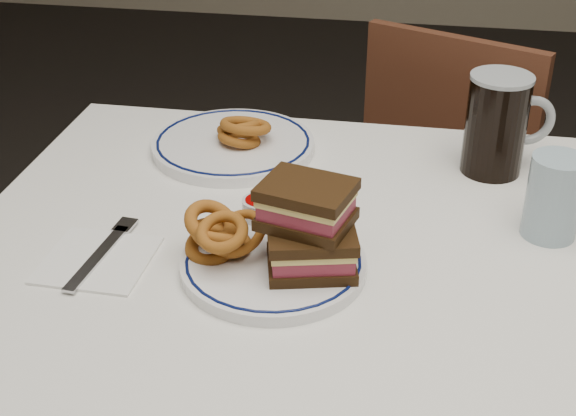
% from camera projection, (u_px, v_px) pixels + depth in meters
% --- Properties ---
extents(dining_table, '(1.27, 0.87, 0.75)m').
position_uv_depth(dining_table, '(412.00, 324.00, 1.11)').
color(dining_table, white).
rests_on(dining_table, floor).
extents(chair_far, '(0.51, 0.51, 0.84)m').
position_uv_depth(chair_far, '(459.00, 184.00, 1.86)').
color(chair_far, '#492517').
rests_on(chair_far, floor).
extents(main_plate, '(0.24, 0.24, 0.02)m').
position_uv_depth(main_plate, '(273.00, 264.00, 1.03)').
color(main_plate, white).
rests_on(main_plate, dining_table).
extents(reuben_sandwich, '(0.14, 0.12, 0.11)m').
position_uv_depth(reuben_sandwich, '(309.00, 227.00, 0.99)').
color(reuben_sandwich, black).
rests_on(reuben_sandwich, main_plate).
extents(onion_rings_main, '(0.12, 0.12, 0.09)m').
position_uv_depth(onion_rings_main, '(220.00, 234.00, 1.03)').
color(onion_rings_main, brown).
rests_on(onion_rings_main, main_plate).
extents(ketchup_ramekin, '(0.05, 0.05, 0.03)m').
position_uv_depth(ketchup_ramekin, '(260.00, 208.00, 1.11)').
color(ketchup_ramekin, silver).
rests_on(ketchup_ramekin, main_plate).
extents(beer_mug, '(0.14, 0.10, 0.16)m').
position_uv_depth(beer_mug, '(498.00, 123.00, 1.24)').
color(beer_mug, black).
rests_on(beer_mug, dining_table).
extents(water_glass, '(0.07, 0.07, 0.12)m').
position_uv_depth(water_glass, '(554.00, 197.00, 1.08)').
color(water_glass, '#90ABBA').
rests_on(water_glass, dining_table).
extents(far_plate, '(0.27, 0.27, 0.02)m').
position_uv_depth(far_plate, '(233.00, 145.00, 1.34)').
color(far_plate, white).
rests_on(far_plate, dining_table).
extents(onion_rings_far, '(0.10, 0.10, 0.06)m').
position_uv_depth(onion_rings_far, '(242.00, 130.00, 1.32)').
color(onion_rings_far, brown).
rests_on(onion_rings_far, far_plate).
extents(napkin_fork, '(0.14, 0.18, 0.01)m').
position_uv_depth(napkin_fork, '(99.00, 258.00, 1.06)').
color(napkin_fork, white).
rests_on(napkin_fork, dining_table).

